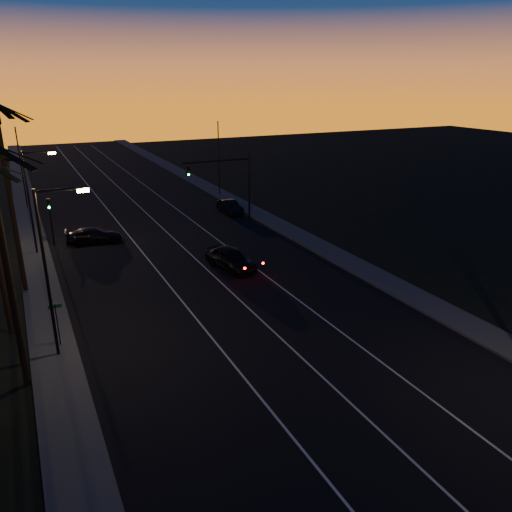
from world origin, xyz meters
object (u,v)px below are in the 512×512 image
signal_mast (227,176)px  lead_car (231,258)px  right_car (230,207)px  cross_car (94,236)px

signal_mast → lead_car: bearing=-112.0°
lead_car → right_car: (6.50, 15.44, -0.15)m
signal_mast → lead_car: signal_mast is taller
signal_mast → cross_car: bearing=-175.2°
lead_car → cross_car: (-8.45, 10.99, -0.14)m
signal_mast → cross_car: size_ratio=1.40×
signal_mast → right_car: 5.50m
right_car → cross_car: 15.59m
signal_mast → lead_car: size_ratio=1.24×
signal_mast → lead_car: 13.65m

